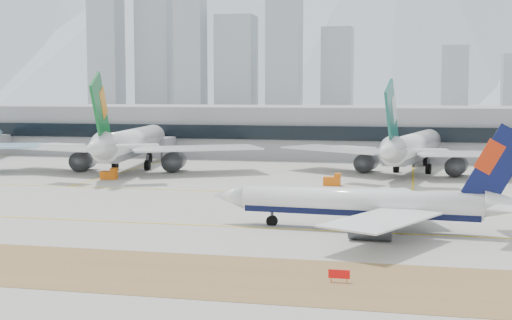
% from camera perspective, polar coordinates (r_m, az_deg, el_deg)
% --- Properties ---
extents(ground, '(3000.00, 3000.00, 0.00)m').
position_cam_1_polar(ground, '(110.87, -6.31, -4.64)').
color(ground, '#9B9991').
rests_on(ground, ground).
extents(taxiing_airliner, '(46.16, 40.03, 15.50)m').
position_cam_1_polar(taxiing_airliner, '(100.98, 9.23, -3.52)').
color(taxiing_airliner, white).
rests_on(taxiing_airliner, ground).
extents(widebody_eva, '(66.91, 66.01, 24.06)m').
position_cam_1_polar(widebody_eva, '(178.75, -10.07, 1.22)').
color(widebody_eva, white).
rests_on(widebody_eva, ground).
extents(widebody_cathay, '(61.96, 61.46, 22.49)m').
position_cam_1_polar(widebody_cathay, '(173.28, 12.35, 0.90)').
color(widebody_cathay, white).
rests_on(widebody_cathay, ground).
extents(terminal, '(280.00, 43.10, 15.00)m').
position_cam_1_polar(terminal, '(221.27, 3.32, 2.38)').
color(terminal, gray).
rests_on(terminal, ground).
extents(hold_sign_right, '(2.20, 0.15, 1.35)m').
position_cam_1_polar(hold_sign_right, '(73.97, 6.66, -9.07)').
color(hold_sign_right, red).
rests_on(hold_sign_right, ground).
extents(gse_b, '(3.55, 2.00, 2.60)m').
position_cam_1_polar(gse_b, '(161.80, -11.63, -1.15)').
color(gse_b, '#D95C0B').
rests_on(gse_b, ground).
extents(gse_c, '(3.55, 2.00, 2.60)m').
position_cam_1_polar(gse_c, '(148.81, 6.15, -1.64)').
color(gse_c, '#D95C0B').
rests_on(gse_c, ground).
extents(city_skyline, '(342.00, 49.80, 140.00)m').
position_cam_1_polar(city_skyline, '(575.35, -1.80, 8.50)').
color(city_skyline, '#929AA6').
rests_on(city_skyline, ground).
extents(mountain_ridge, '(2830.00, 1120.00, 470.00)m').
position_cam_1_polar(mountain_ridge, '(1516.12, 12.63, 11.50)').
color(mountain_ridge, '#9EA8B7').
rests_on(mountain_ridge, ground).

